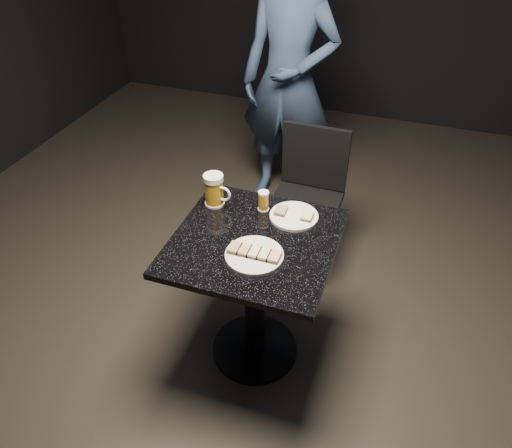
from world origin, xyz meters
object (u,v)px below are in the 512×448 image
Objects in this scene: plate_small at (294,216)px; beer_tumbler at (263,201)px; beer_mug at (214,190)px; chair at (308,192)px; plate_large at (254,255)px; table at (255,280)px; patron at (289,81)px.

beer_tumbler is (-0.15, 0.01, 0.04)m from plate_small.
plate_small is 1.41× the size of beer_mug.
beer_mug is 0.23m from beer_tumbler.
chair reaches higher than beer_tumbler.
table is (-0.04, 0.11, -0.25)m from plate_large.
plate_large is at bearing -90.92° from chair.
plate_large is 0.94m from chair.
table is at bearing -93.60° from chair.
beer_tumbler is at bearing 101.96° from plate_large.
patron is (-0.30, 1.54, 0.13)m from plate_large.
beer_tumbler is 0.66m from chair.
table is 7.65× the size of beer_tumbler.
chair reaches higher than plate_large.
beer_mug is at bearing -85.93° from patron.
plate_small is 0.30× the size of table.
plate_small is at bearing -68.65° from patron.
plate_large is at bearing -104.63° from plate_small.
beer_mug is at bearing -177.16° from plate_small.
beer_mug is at bearing -117.15° from chair.
plate_large is at bearing -74.95° from patron.
plate_large is at bearing -44.64° from beer_mug.
beer_mug reaches higher than plate_large.
beer_mug is (-0.30, 0.30, 0.07)m from plate_large.
plate_small is at bearing 60.54° from table.
table is 4.75× the size of beer_mug.
plate_small is 0.16m from beer_tumbler.
plate_large is 0.34m from beer_tumbler.
beer_mug is at bearing 135.36° from plate_large.
chair is (0.31, 0.61, -0.33)m from beer_mug.
patron reaches higher than chair.
plate_large is 0.33m from plate_small.
patron is 1.25m from beer_mug.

